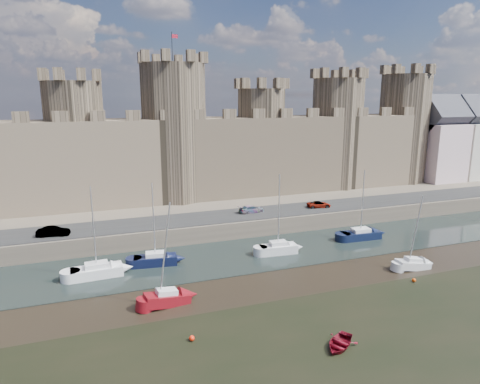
% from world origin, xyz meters
% --- Properties ---
extents(ground, '(160.00, 160.00, 0.00)m').
position_xyz_m(ground, '(0.00, 0.00, 0.00)').
color(ground, black).
rests_on(ground, ground).
extents(water_channel, '(160.00, 12.00, 0.08)m').
position_xyz_m(water_channel, '(0.00, 24.00, 0.04)').
color(water_channel, black).
rests_on(water_channel, ground).
extents(quay, '(160.00, 60.00, 2.50)m').
position_xyz_m(quay, '(0.00, 60.00, 1.25)').
color(quay, '#4C443A').
rests_on(quay, ground).
extents(road, '(160.00, 7.00, 0.10)m').
position_xyz_m(road, '(0.00, 34.00, 2.55)').
color(road, black).
rests_on(road, quay).
extents(castle, '(108.50, 11.00, 29.00)m').
position_xyz_m(castle, '(-0.64, 48.00, 11.67)').
color(castle, '#42382B').
rests_on(castle, quay).
extents(car_1, '(4.22, 2.02, 1.33)m').
position_xyz_m(car_1, '(-17.31, 32.44, 3.17)').
color(car_1, gray).
rests_on(car_1, quay).
extents(car_2, '(4.27, 2.24, 1.18)m').
position_xyz_m(car_2, '(10.97, 34.55, 3.09)').
color(car_2, gray).
rests_on(car_2, quay).
extents(car_3, '(4.10, 2.42, 1.07)m').
position_xyz_m(car_3, '(22.41, 33.70, 3.03)').
color(car_3, gray).
rests_on(car_3, quay).
extents(sailboat_0, '(5.79, 2.50, 10.63)m').
position_xyz_m(sailboat_0, '(-12.34, 23.17, 0.82)').
color(sailboat_0, silver).
rests_on(sailboat_0, ground).
extents(sailboat_1, '(5.33, 2.62, 10.27)m').
position_xyz_m(sailboat_1, '(-5.50, 24.46, 0.81)').
color(sailboat_1, black).
rests_on(sailboat_1, ground).
extents(sailboat_2, '(5.02, 2.26, 10.55)m').
position_xyz_m(sailboat_2, '(10.26, 22.93, 0.84)').
color(sailboat_2, silver).
rests_on(sailboat_2, ground).
extents(sailboat_3, '(5.85, 2.50, 10.09)m').
position_xyz_m(sailboat_3, '(23.90, 24.25, 0.78)').
color(sailboat_3, black).
rests_on(sailboat_3, ground).
extents(sailboat_4, '(4.71, 2.36, 10.54)m').
position_xyz_m(sailboat_4, '(-5.97, 13.89, 0.77)').
color(sailboat_4, maroon).
rests_on(sailboat_4, ground).
extents(sailboat_5, '(4.26, 1.87, 9.01)m').
position_xyz_m(sailboat_5, '(23.42, 13.02, 0.67)').
color(sailboat_5, silver).
rests_on(sailboat_5, ground).
extents(dinghy_4, '(4.18, 3.99, 0.70)m').
position_xyz_m(dinghy_4, '(6.12, 1.73, 0.35)').
color(dinghy_4, maroon).
rests_on(dinghy_4, ground).
extents(buoy_1, '(0.49, 0.49, 0.49)m').
position_xyz_m(buoy_1, '(-5.14, 6.80, 0.24)').
color(buoy_1, red).
rests_on(buoy_1, ground).
extents(buoy_3, '(0.44, 0.44, 0.44)m').
position_xyz_m(buoy_3, '(20.95, 9.94, 0.22)').
color(buoy_3, '#D14109').
rests_on(buoy_3, ground).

